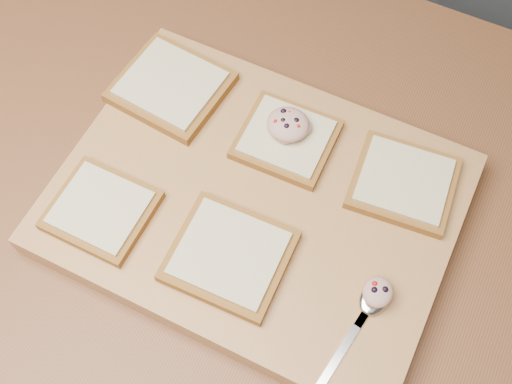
# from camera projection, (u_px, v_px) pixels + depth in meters

# --- Properties ---
(ground) EXTENTS (4.00, 4.00, 0.00)m
(ground) POSITION_uv_depth(u_px,v_px,m) (219.00, 342.00, 1.61)
(ground) COLOR #515459
(ground) RESTS_ON ground
(island_counter) EXTENTS (2.00, 0.80, 0.90)m
(island_counter) POSITION_uv_depth(u_px,v_px,m) (207.00, 282.00, 1.21)
(island_counter) COLOR slate
(island_counter) RESTS_ON ground
(cutting_board) EXTENTS (0.46, 0.35, 0.04)m
(cutting_board) POSITION_uv_depth(u_px,v_px,m) (256.00, 203.00, 0.77)
(cutting_board) COLOR #B1864B
(cutting_board) RESTS_ON island_counter
(bread_far_left) EXTENTS (0.14, 0.13, 0.02)m
(bread_far_left) POSITION_uv_depth(u_px,v_px,m) (171.00, 86.00, 0.81)
(bread_far_left) COLOR olive
(bread_far_left) RESTS_ON cutting_board
(bread_far_center) EXTENTS (0.11, 0.10, 0.02)m
(bread_far_center) POSITION_uv_depth(u_px,v_px,m) (286.00, 139.00, 0.78)
(bread_far_center) COLOR olive
(bread_far_center) RESTS_ON cutting_board
(bread_far_right) EXTENTS (0.13, 0.12, 0.02)m
(bread_far_right) POSITION_uv_depth(u_px,v_px,m) (403.00, 182.00, 0.75)
(bread_far_right) COLOR olive
(bread_far_right) RESTS_ON cutting_board
(bread_near_left) EXTENTS (0.11, 0.10, 0.02)m
(bread_near_left) POSITION_uv_depth(u_px,v_px,m) (101.00, 210.00, 0.73)
(bread_near_left) COLOR olive
(bread_near_left) RESTS_ON cutting_board
(bread_near_center) EXTENTS (0.13, 0.12, 0.02)m
(bread_near_center) POSITION_uv_depth(u_px,v_px,m) (229.00, 255.00, 0.71)
(bread_near_center) COLOR olive
(bread_near_center) RESTS_ON cutting_board
(tuna_salad_dollop) EXTENTS (0.05, 0.05, 0.02)m
(tuna_salad_dollop) POSITION_uv_depth(u_px,v_px,m) (288.00, 124.00, 0.76)
(tuna_salad_dollop) COLOR tan
(tuna_salad_dollop) RESTS_ON bread_far_center
(spoon) EXTENTS (0.04, 0.16, 0.01)m
(spoon) POSITION_uv_depth(u_px,v_px,m) (370.00, 305.00, 0.69)
(spoon) COLOR silver
(spoon) RESTS_ON cutting_board
(spoon_salad) EXTENTS (0.03, 0.04, 0.02)m
(spoon_salad) POSITION_uv_depth(u_px,v_px,m) (378.00, 292.00, 0.68)
(spoon_salad) COLOR tan
(spoon_salad) RESTS_ON spoon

